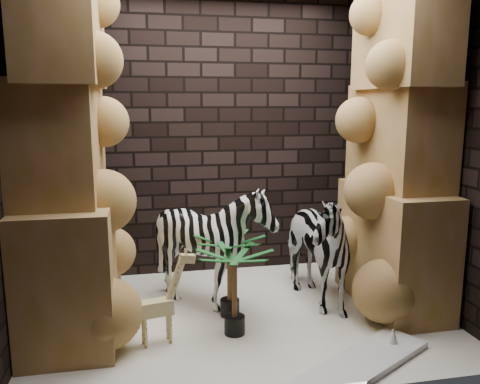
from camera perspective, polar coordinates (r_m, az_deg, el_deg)
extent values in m
plane|color=white|center=(4.42, 0.24, -14.36)|extent=(3.50, 3.50, 0.00)
plane|color=black|center=(5.26, -2.52, 6.55)|extent=(3.50, 0.00, 3.50)
plane|color=black|center=(2.83, 5.40, 3.22)|extent=(3.50, 0.00, 3.50)
plane|color=black|center=(4.06, -24.81, 4.48)|extent=(0.00, 3.00, 3.00)
plane|color=black|center=(4.71, 21.70, 5.38)|extent=(0.00, 3.00, 3.00)
imported|color=white|center=(4.53, 8.14, -5.16)|extent=(0.73, 1.16, 1.29)
imported|color=white|center=(4.43, -3.23, -6.96)|extent=(1.00, 1.21, 1.06)
cube|color=white|center=(3.68, 13.21, -19.60)|extent=(1.41, 1.01, 0.05)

